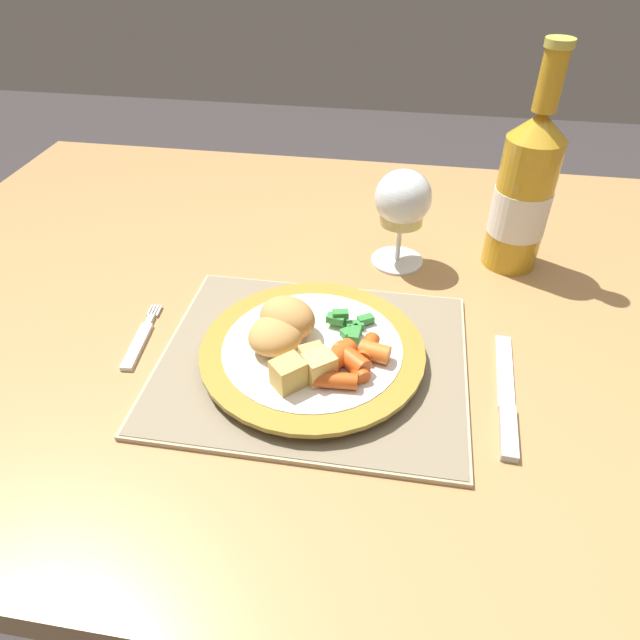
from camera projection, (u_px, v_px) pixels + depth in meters
ground_plane at (326, 573)px, 1.23m from camera, size 6.00×6.00×0.00m
dining_table at (329, 346)px, 0.82m from camera, size 1.29×0.91×0.74m
placemat at (316, 360)px, 0.66m from camera, size 0.35×0.29×0.01m
dinner_plate at (316, 353)px, 0.65m from camera, size 0.26×0.26×0.02m
breaded_croquettes at (282, 325)px, 0.64m from camera, size 0.09×0.11×0.05m
green_beans_pile at (349, 324)px, 0.66m from camera, size 0.06×0.05×0.02m
glazed_carrots at (352, 360)px, 0.61m from camera, size 0.08×0.09×0.02m
fork at (140, 341)px, 0.69m from camera, size 0.03×0.12×0.01m
table_knife at (507, 403)px, 0.61m from camera, size 0.03×0.19×0.01m
wine_glass at (403, 203)px, 0.77m from camera, size 0.08×0.08×0.14m
bottle at (524, 193)px, 0.76m from camera, size 0.08×0.08×0.30m
roast_potatoes at (307, 367)px, 0.60m from camera, size 0.07×0.06×0.03m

